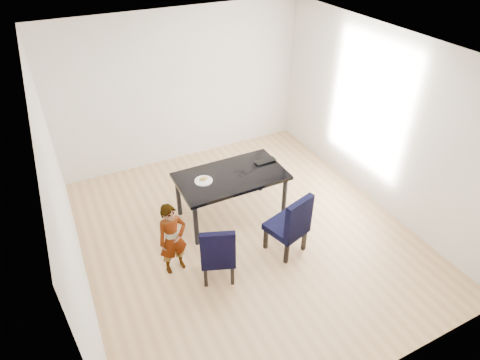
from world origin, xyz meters
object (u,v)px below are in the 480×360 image
dining_table (231,195)px  laptop (264,160)px  chair_right (286,223)px  child (173,239)px  chair_left (218,250)px  plate (204,181)px

dining_table → laptop: (0.63, 0.14, 0.39)m
chair_right → dining_table: bearing=92.6°
chair_right → laptop: chair_right is taller
dining_table → child: 1.34m
chair_right → child: child is taller
dining_table → chair_left: size_ratio=1.80×
child → dining_table: bearing=24.1°
dining_table → plate: plate is taller
plate → laptop: (1.05, 0.11, 0.01)m
chair_right → laptop: bearing=59.8°
chair_left → plate: size_ratio=3.44×
dining_table → chair_left: bearing=-123.3°
laptop → dining_table: bearing=11.5°
child → laptop: bearing=18.2°
chair_left → plate: bearing=97.1°
plate → dining_table: bearing=-4.6°
chair_left → child: child is taller
chair_left → chair_right: 1.03m
dining_table → child: child is taller
dining_table → laptop: size_ratio=4.68×
chair_left → chair_right: bearing=22.1°
chair_left → child: (-0.47, 0.35, 0.08)m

